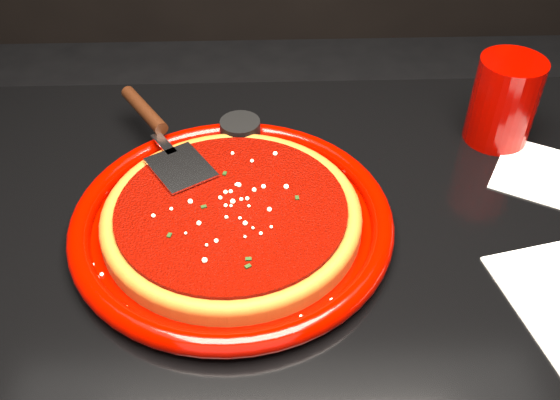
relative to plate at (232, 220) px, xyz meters
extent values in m
cylinder|color=#700300|center=(0.00, 0.00, 0.00)|extent=(0.46, 0.46, 0.03)
cylinder|color=brown|center=(0.00, 0.00, 0.00)|extent=(0.36, 0.36, 0.02)
torus|color=brown|center=(0.00, 0.00, 0.01)|extent=(0.36, 0.36, 0.02)
cylinder|color=#610500|center=(0.00, 0.00, 0.02)|extent=(0.32, 0.32, 0.01)
cylinder|color=#8D0300|center=(0.38, 0.18, 0.05)|extent=(0.12, 0.12, 0.13)
cube|color=white|center=(0.42, 0.09, -0.01)|extent=(0.17, 0.17, 0.00)
cylinder|color=black|center=(0.01, 0.17, 0.01)|extent=(0.06, 0.06, 0.04)
camera|label=1|loc=(0.04, -0.56, 0.53)|focal=40.00mm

